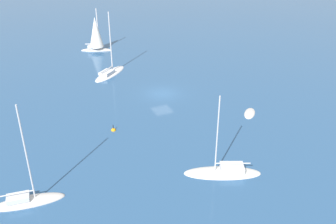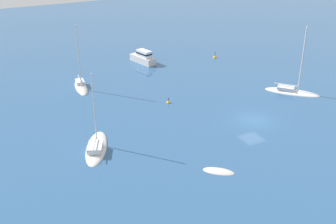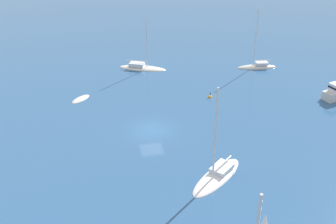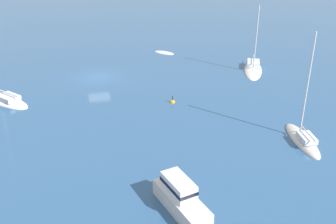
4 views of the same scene
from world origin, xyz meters
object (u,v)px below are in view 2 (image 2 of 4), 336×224
Objects in this scene: dinghy at (219,172)px; mooring_buoy at (215,58)px; yacht at (292,91)px; channel_buoy at (168,103)px; sailboat at (81,87)px; sailboat_1 at (96,148)px; cabin_cruiser at (142,57)px.

mooring_buoy is at bearing 100.73° from dinghy.
yacht is 9.97× the size of channel_buoy.
sailboat is 1.14× the size of sailboat_1.
mooring_buoy is at bearing 103.82° from sailboat.
yacht is at bearing -86.28° from mooring_buoy.
sailboat_1 reaches higher than mooring_buoy.
sailboat_1 is at bearing -125.76° from yacht.
yacht is 17.01m from channel_buoy.
sailboat is 17.29m from sailboat_1.
sailboat reaches higher than mooring_buoy.
dinghy is (-6.28, -32.48, -0.87)m from cabin_cruiser.
dinghy is 16.44m from channel_buoy.
mooring_buoy reaches higher than channel_buoy.
sailboat is 9.93× the size of channel_buoy.
sailboat is 7.20× the size of mooring_buoy.
sailboat_1 is (-28.24, -2.53, -0.05)m from yacht.
mooring_buoy is (18.16, 29.19, 0.01)m from dinghy.
mooring_buoy is at bearing 40.38° from channel_buoy.
mooring_buoy is at bearing -120.70° from cabin_cruiser.
sailboat_1 is at bearing 131.56° from cabin_cruiser.
dinghy is (5.69, -26.20, -0.14)m from sailboat.
channel_buoy is at bearing 47.20° from sailboat.
dinghy is at bearing -121.88° from mooring_buoy.
yacht reaches higher than dinghy.
sailboat is 13.18m from channel_buoy.
channel_buoy is (8.56, -10.02, -0.13)m from sailboat.
channel_buoy is (-3.41, -16.29, -0.86)m from cabin_cruiser.
dinghy is at bearing -111.73° from sailboat_1.
sailboat reaches higher than sailboat_1.
yacht is (19.29, 11.75, 0.17)m from dinghy.
cabin_cruiser is 12.35m from mooring_buoy.
mooring_buoy is at bearing -29.50° from sailboat_1.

